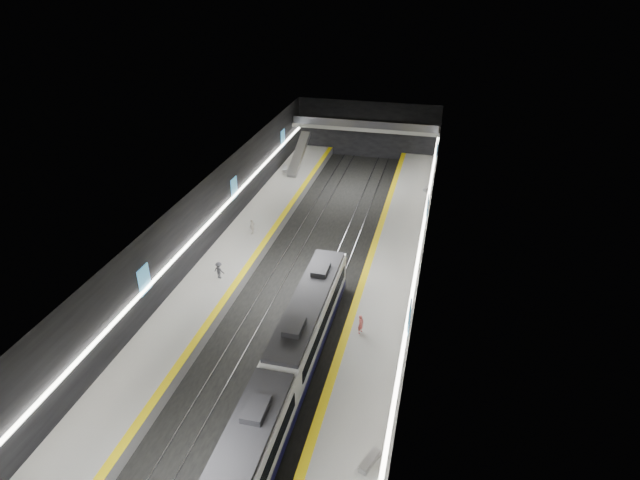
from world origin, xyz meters
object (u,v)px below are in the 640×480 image
(bench_left_far, at_px, (285,169))
(passenger_left_b, at_px, (219,270))
(bench_right_far, at_px, (427,188))
(train, at_px, (278,388))
(escalator, at_px, (299,154))
(passenger_right_a, at_px, (361,324))
(bench_right_near, at_px, (370,461))
(passenger_left_a, at_px, (252,227))

(bench_left_far, distance_m, passenger_left_b, 25.99)
(bench_left_far, relative_size, bench_right_far, 1.25)
(train, bearing_deg, escalator, 104.01)
(passenger_right_a, bearing_deg, passenger_left_b, 92.49)
(bench_right_near, xyz_separation_m, bench_right_far, (0.50, 39.98, -0.02))
(train, xyz_separation_m, passenger_left_b, (-9.47, 12.67, -0.42))
(bench_right_far, bearing_deg, escalator, -175.22)
(escalator, bearing_deg, train, -75.99)
(escalator, distance_m, passenger_right_a, 34.84)
(bench_left_far, height_order, bench_right_near, bench_left_far)
(bench_right_far, xyz_separation_m, passenger_right_a, (-3.02, -28.63, 0.58))
(bench_right_near, bearing_deg, train, 173.73)
(bench_right_near, relative_size, passenger_left_b, 1.11)
(bench_right_far, height_order, passenger_left_b, passenger_left_b)
(train, bearing_deg, passenger_left_b, 126.77)
(passenger_right_a, distance_m, passenger_left_a, 18.67)
(bench_right_far, height_order, passenger_left_a, passenger_left_a)
(bench_left_far, bearing_deg, passenger_right_a, -78.30)
(bench_right_far, bearing_deg, passenger_left_b, -108.20)
(train, bearing_deg, bench_right_far, 79.42)
(escalator, height_order, passenger_left_a, escalator)
(bench_right_far, xyz_separation_m, passenger_left_b, (-16.33, -24.08, 0.58))
(passenger_left_a, distance_m, passenger_left_b, 8.48)
(passenger_left_b, bearing_deg, train, 140.58)
(bench_left_far, bearing_deg, bench_right_far, -20.71)
(passenger_right_a, distance_m, passenger_left_b, 14.07)
(passenger_right_a, bearing_deg, train, 176.06)
(bench_right_near, distance_m, passenger_left_b, 22.45)
(passenger_left_b, bearing_deg, bench_right_far, -110.34)
(bench_right_near, xyz_separation_m, passenger_left_a, (-15.90, 24.38, 0.57))
(bench_right_far, relative_size, passenger_left_b, 1.03)
(escalator, height_order, bench_right_far, escalator)
(passenger_right_a, height_order, passenger_left_a, passenger_left_a)
(bench_left_far, relative_size, passenger_right_a, 1.29)
(train, relative_size, bench_right_far, 18.73)
(bench_right_near, xyz_separation_m, passenger_right_a, (-2.52, 11.35, 0.56))
(escalator, distance_m, bench_right_near, 46.33)
(bench_right_far, xyz_separation_m, passenger_left_a, (-16.40, -15.60, 0.59))
(escalator, xyz_separation_m, passenger_right_a, (13.84, -31.96, -1.12))
(bench_right_near, distance_m, passenger_left_a, 29.11)
(bench_left_far, bearing_deg, train, -88.44)
(passenger_left_a, bearing_deg, bench_right_far, 139.97)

